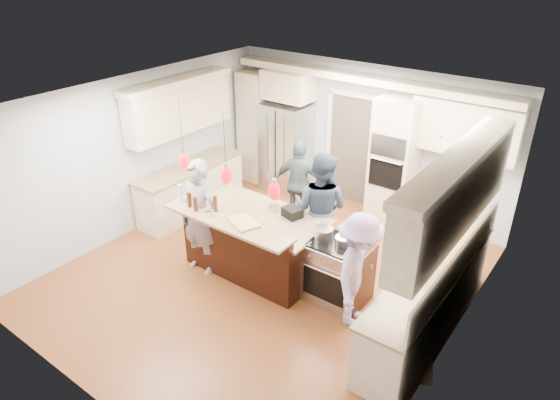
# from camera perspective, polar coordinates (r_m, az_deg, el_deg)

# --- Properties ---
(ground_plane) EXTENTS (6.00, 6.00, 0.00)m
(ground_plane) POSITION_cam_1_polar(r_m,az_deg,el_deg) (7.76, -1.56, -8.52)
(ground_plane) COLOR brown
(ground_plane) RESTS_ON ground
(room_shell) EXTENTS (5.54, 6.04, 2.72)m
(room_shell) POSITION_cam_1_polar(r_m,az_deg,el_deg) (6.86, -1.75, 3.89)
(room_shell) COLOR #B2BCC6
(room_shell) RESTS_ON ground
(refrigerator) EXTENTS (0.90, 0.70, 1.80)m
(refrigerator) POSITION_cam_1_polar(r_m,az_deg,el_deg) (10.02, 0.70, 5.99)
(refrigerator) COLOR #B7B7BC
(refrigerator) RESTS_ON ground
(oven_column) EXTENTS (0.72, 0.69, 2.30)m
(oven_column) POSITION_cam_1_polar(r_m,az_deg,el_deg) (8.90, 12.92, 4.18)
(oven_column) COLOR #F2E0C4
(oven_column) RESTS_ON ground
(back_upper_cabinets) EXTENTS (5.30, 0.61, 2.54)m
(back_upper_cabinets) POSITION_cam_1_polar(r_m,az_deg,el_deg) (9.44, 5.17, 9.47)
(back_upper_cabinets) COLOR #F2E0C4
(back_upper_cabinets) RESTS_ON ground
(right_counter_run) EXTENTS (0.64, 3.10, 2.51)m
(right_counter_run) POSITION_cam_1_polar(r_m,az_deg,el_deg) (6.45, 17.56, -6.87)
(right_counter_run) COLOR #F2E0C4
(right_counter_run) RESTS_ON ground
(left_cabinets) EXTENTS (0.64, 2.30, 2.51)m
(left_cabinets) POSITION_cam_1_polar(r_m,az_deg,el_deg) (9.24, -10.59, 4.66)
(left_cabinets) COLOR #F2E0C4
(left_cabinets) RESTS_ON ground
(kitchen_island) EXTENTS (2.10, 1.46, 1.12)m
(kitchen_island) POSITION_cam_1_polar(r_m,az_deg,el_deg) (7.67, -2.74, -4.68)
(kitchen_island) COLOR black
(kitchen_island) RESTS_ON ground
(island_range) EXTENTS (0.82, 0.71, 0.92)m
(island_range) POSITION_cam_1_polar(r_m,az_deg,el_deg) (7.07, 6.65, -8.19)
(island_range) COLOR #B7B7BC
(island_range) RESTS_ON ground
(pendant_lights) EXTENTS (1.75, 0.15, 1.03)m
(pendant_lights) POSITION_cam_1_polar(r_m,az_deg,el_deg) (6.66, -6.16, 2.87)
(pendant_lights) COLOR black
(pendant_lights) RESTS_ON ground
(person_bar_end) EXTENTS (0.67, 0.45, 1.81)m
(person_bar_end) POSITION_cam_1_polar(r_m,az_deg,el_deg) (7.52, -9.19, -2.01)
(person_bar_end) COLOR gray
(person_bar_end) RESTS_ON ground
(person_far_left) EXTENTS (0.98, 0.82, 1.83)m
(person_far_left) POSITION_cam_1_polar(r_m,az_deg,el_deg) (7.68, 4.63, -1.00)
(person_far_left) COLOR #2D3D59
(person_far_left) RESTS_ON ground
(person_far_right) EXTENTS (1.01, 0.66, 1.59)m
(person_far_right) POSITION_cam_1_polar(r_m,az_deg,el_deg) (8.73, 2.26, 1.85)
(person_far_right) COLOR #465E62
(person_far_right) RESTS_ON ground
(person_range_side) EXTENTS (0.82, 1.16, 1.63)m
(person_range_side) POSITION_cam_1_polar(r_m,az_deg,el_deg) (6.51, 8.96, -8.04)
(person_range_side) COLOR #AB94C8
(person_range_side) RESTS_ON ground
(floor_rug) EXTENTS (1.00, 1.19, 0.01)m
(floor_rug) POSITION_cam_1_polar(r_m,az_deg,el_deg) (6.70, 14.03, -16.33)
(floor_rug) COLOR #9B7C55
(floor_rug) RESTS_ON ground
(water_bottle) EXTENTS (0.08, 0.08, 0.27)m
(water_bottle) POSITION_cam_1_polar(r_m,az_deg,el_deg) (7.51, -11.31, 0.80)
(water_bottle) COLOR silver
(water_bottle) RESTS_ON kitchen_island
(beer_bottle_a) EXTENTS (0.07, 0.07, 0.23)m
(beer_bottle_a) POSITION_cam_1_polar(r_m,az_deg,el_deg) (7.34, -10.35, 0.03)
(beer_bottle_a) COLOR #47200C
(beer_bottle_a) RESTS_ON kitchen_island
(beer_bottle_b) EXTENTS (0.06, 0.06, 0.23)m
(beer_bottle_b) POSITION_cam_1_polar(r_m,az_deg,el_deg) (7.21, -9.66, -0.44)
(beer_bottle_b) COLOR #47200C
(beer_bottle_b) RESTS_ON kitchen_island
(beer_bottle_c) EXTENTS (0.07, 0.07, 0.25)m
(beer_bottle_c) POSITION_cam_1_polar(r_m,az_deg,el_deg) (7.15, -7.41, -0.44)
(beer_bottle_c) COLOR #47200C
(beer_bottle_c) RESTS_ON kitchen_island
(drink_can) EXTENTS (0.08, 0.08, 0.12)m
(drink_can) POSITION_cam_1_polar(r_m,az_deg,el_deg) (7.03, -7.79, -1.53)
(drink_can) COLOR #B7B7BC
(drink_can) RESTS_ON kitchen_island
(cutting_board) EXTENTS (0.52, 0.45, 0.03)m
(cutting_board) POSITION_cam_1_polar(r_m,az_deg,el_deg) (6.85, -4.13, -2.59)
(cutting_board) COLOR tan
(cutting_board) RESTS_ON kitchen_island
(pot_large) EXTENTS (0.26, 0.26, 0.15)m
(pot_large) POSITION_cam_1_polar(r_m,az_deg,el_deg) (6.89, 5.02, -3.78)
(pot_large) COLOR #B7B7BC
(pot_large) RESTS_ON island_range
(pot_small) EXTENTS (0.23, 0.23, 0.11)m
(pot_small) POSITION_cam_1_polar(r_m,az_deg,el_deg) (6.79, 7.25, -4.64)
(pot_small) COLOR #B7B7BC
(pot_small) RESTS_ON island_range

